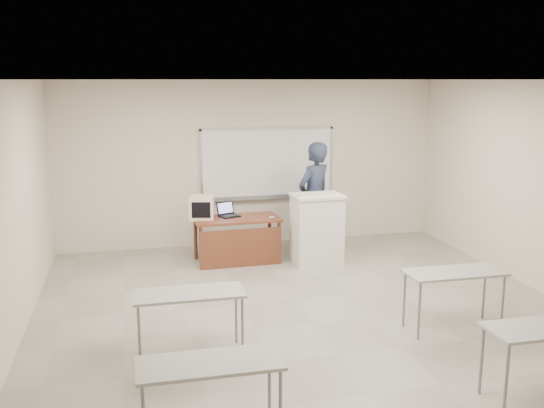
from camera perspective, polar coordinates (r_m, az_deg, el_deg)
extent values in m
cube|color=gray|center=(7.74, 4.07, -11.25)|extent=(7.00, 8.00, 0.01)
cube|color=white|center=(11.14, -0.42, 3.90)|extent=(2.40, 0.03, 1.20)
cube|color=#B7BABC|center=(11.07, -0.42, 7.08)|extent=(2.48, 0.04, 0.04)
cube|color=#B7BABC|center=(11.24, -0.41, 0.77)|extent=(2.48, 0.04, 0.04)
cube|color=#B7BABC|center=(10.93, -6.67, 3.68)|extent=(0.04, 0.04, 1.28)
cube|color=#B7BABC|center=(11.47, 5.55, 4.07)|extent=(0.04, 0.04, 1.28)
cube|color=#B7BABC|center=(11.20, -0.36, 0.52)|extent=(2.16, 0.07, 0.02)
cube|color=#989792|center=(6.72, -7.81, -8.35)|extent=(1.20, 0.50, 0.03)
cylinder|color=slate|center=(6.65, -12.38, -12.15)|extent=(0.03, 0.03, 0.70)
cylinder|color=slate|center=(6.74, -2.80, -11.54)|extent=(0.03, 0.03, 0.70)
cylinder|color=slate|center=(7.01, -12.44, -10.85)|extent=(0.03, 0.03, 0.70)
cylinder|color=slate|center=(7.10, -3.40, -10.29)|extent=(0.03, 0.03, 0.70)
cube|color=#989792|center=(7.68, 16.83, -6.19)|extent=(1.20, 0.50, 0.03)
cylinder|color=slate|center=(7.38, 13.69, -9.75)|extent=(0.03, 0.03, 0.70)
cylinder|color=slate|center=(7.92, 20.89, -8.71)|extent=(0.03, 0.03, 0.70)
cylinder|color=slate|center=(7.71, 12.34, -8.73)|extent=(0.03, 0.03, 0.70)
cylinder|color=slate|center=(8.23, 19.33, -7.82)|extent=(0.03, 0.03, 0.70)
cube|color=#989792|center=(5.16, -5.89, -14.70)|extent=(1.20, 0.50, 0.03)
cylinder|color=slate|center=(5.25, 0.79, -18.68)|extent=(0.03, 0.03, 0.70)
cylinder|color=slate|center=(5.48, -12.09, -17.57)|extent=(0.03, 0.03, 0.70)
cylinder|color=slate|center=(5.59, -0.25, -16.66)|extent=(0.03, 0.03, 0.70)
cylinder|color=slate|center=(6.05, 21.20, -15.17)|extent=(0.03, 0.03, 0.70)
cylinder|color=slate|center=(6.35, 19.12, -13.72)|extent=(0.03, 0.03, 0.70)
cube|color=brown|center=(10.07, -3.35, -1.41)|extent=(1.42, 0.71, 0.04)
cube|color=brown|center=(9.85, -2.98, -4.19)|extent=(1.35, 0.03, 0.63)
cylinder|color=#4D2B1D|center=(9.79, -6.78, -4.12)|extent=(0.06, 0.06, 0.71)
cylinder|color=#4D2B1D|center=(10.01, 0.64, -3.68)|extent=(0.06, 0.06, 0.71)
cylinder|color=#4D2B1D|center=(10.35, -7.16, -3.25)|extent=(0.06, 0.06, 0.71)
cylinder|color=#4D2B1D|center=(10.56, -0.13, -2.86)|extent=(0.06, 0.06, 0.71)
cube|color=silver|center=(10.06, 4.24, -2.46)|extent=(0.78, 0.56, 1.11)
cube|color=silver|center=(9.93, 4.29, 0.77)|extent=(0.82, 0.60, 0.04)
cube|color=beige|center=(10.09, -6.59, -0.27)|extent=(0.38, 0.40, 0.36)
cube|color=beige|center=(9.88, -6.44, -0.53)|extent=(0.40, 0.04, 0.38)
cube|color=black|center=(9.86, -6.42, -0.56)|extent=(0.30, 0.01, 0.26)
cube|color=black|center=(10.14, -4.01, -1.15)|extent=(0.32, 0.23, 0.02)
cube|color=black|center=(10.13, -4.00, -1.09)|extent=(0.26, 0.13, 0.01)
cube|color=black|center=(10.26, -4.15, -0.34)|extent=(0.32, 0.07, 0.22)
cube|color=#848ED2|center=(10.25, -4.14, -0.34)|extent=(0.27, 0.05, 0.17)
ellipsoid|color=#A6A9AD|center=(9.97, -0.04, -1.28)|extent=(0.11, 0.08, 0.04)
cube|color=beige|center=(9.77, 3.66, 0.80)|extent=(0.45, 0.19, 0.02)
imported|color=black|center=(10.50, 3.99, 0.52)|extent=(0.86, 0.78, 1.96)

